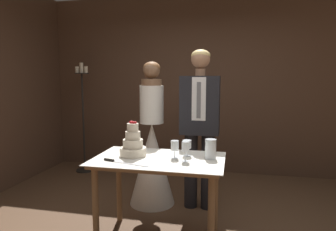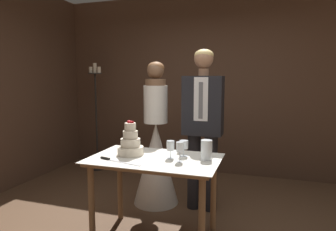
{
  "view_description": "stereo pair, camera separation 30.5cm",
  "coord_description": "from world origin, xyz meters",
  "px_view_note": "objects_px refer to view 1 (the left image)",
  "views": [
    {
      "loc": [
        0.47,
        -2.51,
        1.51
      ],
      "look_at": [
        -0.19,
        0.45,
        1.13
      ],
      "focal_mm": 32.0,
      "sensor_mm": 36.0,
      "label": 1
    },
    {
      "loc": [
        0.76,
        -2.43,
        1.51
      ],
      "look_at": [
        -0.19,
        0.45,
        1.13
      ],
      "focal_mm": 32.0,
      "sensor_mm": 36.0,
      "label": 2
    }
  ],
  "objects_px": {
    "groom": "(200,120)",
    "bride": "(152,153)",
    "tiered_cake": "(133,145)",
    "wine_glass_middle": "(175,146)",
    "cake_table": "(159,170)",
    "wine_glass_near": "(187,145)",
    "wine_glass_far": "(185,148)",
    "candle_stand": "(83,118)",
    "cake_knife": "(117,161)",
    "hurricane_candle": "(211,149)"
  },
  "relations": [
    {
      "from": "wine_glass_near",
      "to": "cake_knife",
      "type": "bearing_deg",
      "value": -148.23
    },
    {
      "from": "wine_glass_far",
      "to": "groom",
      "type": "bearing_deg",
      "value": 87.97
    },
    {
      "from": "wine_glass_near",
      "to": "groom",
      "type": "bearing_deg",
      "value": 85.94
    },
    {
      "from": "hurricane_candle",
      "to": "groom",
      "type": "height_order",
      "value": "groom"
    },
    {
      "from": "hurricane_candle",
      "to": "groom",
      "type": "bearing_deg",
      "value": 104.31
    },
    {
      "from": "wine_glass_middle",
      "to": "candle_stand",
      "type": "bearing_deg",
      "value": 136.59
    },
    {
      "from": "wine_glass_middle",
      "to": "wine_glass_far",
      "type": "height_order",
      "value": "wine_glass_far"
    },
    {
      "from": "wine_glass_near",
      "to": "wine_glass_middle",
      "type": "relative_size",
      "value": 0.92
    },
    {
      "from": "tiered_cake",
      "to": "groom",
      "type": "distance_m",
      "value": 0.93
    },
    {
      "from": "cake_knife",
      "to": "hurricane_candle",
      "type": "height_order",
      "value": "hurricane_candle"
    },
    {
      "from": "cake_table",
      "to": "wine_glass_far",
      "type": "height_order",
      "value": "wine_glass_far"
    },
    {
      "from": "cake_table",
      "to": "wine_glass_near",
      "type": "relative_size",
      "value": 7.89
    },
    {
      "from": "bride",
      "to": "groom",
      "type": "bearing_deg",
      "value": -0.04
    },
    {
      "from": "cake_table",
      "to": "tiered_cake",
      "type": "distance_m",
      "value": 0.34
    },
    {
      "from": "wine_glass_far",
      "to": "candle_stand",
      "type": "height_order",
      "value": "candle_stand"
    },
    {
      "from": "cake_knife",
      "to": "wine_glass_far",
      "type": "relative_size",
      "value": 2.49
    },
    {
      "from": "groom",
      "to": "bride",
      "type": "bearing_deg",
      "value": 179.96
    },
    {
      "from": "cake_table",
      "to": "hurricane_candle",
      "type": "bearing_deg",
      "value": 10.66
    },
    {
      "from": "wine_glass_near",
      "to": "hurricane_candle",
      "type": "xyz_separation_m",
      "value": [
        0.22,
        -0.06,
        -0.02
      ]
    },
    {
      "from": "bride",
      "to": "cake_knife",
      "type": "bearing_deg",
      "value": -92.18
    },
    {
      "from": "wine_glass_middle",
      "to": "candle_stand",
      "type": "relative_size",
      "value": 0.09
    },
    {
      "from": "wine_glass_near",
      "to": "wine_glass_far",
      "type": "height_order",
      "value": "wine_glass_far"
    },
    {
      "from": "cake_table",
      "to": "groom",
      "type": "xyz_separation_m",
      "value": [
        0.28,
        0.79,
        0.36
      ]
    },
    {
      "from": "hurricane_candle",
      "to": "wine_glass_near",
      "type": "bearing_deg",
      "value": 166.08
    },
    {
      "from": "cake_knife",
      "to": "wine_glass_near",
      "type": "xyz_separation_m",
      "value": [
        0.56,
        0.34,
        0.1
      ]
    },
    {
      "from": "tiered_cake",
      "to": "bride",
      "type": "xyz_separation_m",
      "value": [
        -0.02,
        0.75,
        -0.27
      ]
    },
    {
      "from": "cake_knife",
      "to": "wine_glass_far",
      "type": "height_order",
      "value": "wine_glass_far"
    },
    {
      "from": "wine_glass_far",
      "to": "cake_knife",
      "type": "bearing_deg",
      "value": -164.76
    },
    {
      "from": "wine_glass_middle",
      "to": "candle_stand",
      "type": "distance_m",
      "value": 2.53
    },
    {
      "from": "tiered_cake",
      "to": "wine_glass_near",
      "type": "relative_size",
      "value": 2.19
    },
    {
      "from": "cake_table",
      "to": "candle_stand",
      "type": "bearing_deg",
      "value": 133.72
    },
    {
      "from": "cake_table",
      "to": "wine_glass_middle",
      "type": "xyz_separation_m",
      "value": [
        0.14,
        0.03,
        0.22
      ]
    },
    {
      "from": "wine_glass_middle",
      "to": "bride",
      "type": "relative_size",
      "value": 0.1
    },
    {
      "from": "wine_glass_far",
      "to": "hurricane_candle",
      "type": "bearing_deg",
      "value": 32.57
    },
    {
      "from": "wine_glass_middle",
      "to": "groom",
      "type": "xyz_separation_m",
      "value": [
        0.14,
        0.75,
        0.14
      ]
    },
    {
      "from": "cake_knife",
      "to": "tiered_cake",
      "type": "bearing_deg",
      "value": 89.21
    },
    {
      "from": "wine_glass_near",
      "to": "groom",
      "type": "relative_size",
      "value": 0.08
    },
    {
      "from": "candle_stand",
      "to": "wine_glass_far",
      "type": "bearing_deg",
      "value": -43.04
    },
    {
      "from": "candle_stand",
      "to": "wine_glass_near",
      "type": "bearing_deg",
      "value": -40.16
    },
    {
      "from": "cake_table",
      "to": "wine_glass_far",
      "type": "bearing_deg",
      "value": -10.36
    },
    {
      "from": "tiered_cake",
      "to": "bride",
      "type": "bearing_deg",
      "value": 91.88
    },
    {
      "from": "tiered_cake",
      "to": "candle_stand",
      "type": "distance_m",
      "value": 2.25
    },
    {
      "from": "hurricane_candle",
      "to": "bride",
      "type": "xyz_separation_m",
      "value": [
        -0.74,
        0.7,
        -0.25
      ]
    },
    {
      "from": "tiered_cake",
      "to": "wine_glass_middle",
      "type": "relative_size",
      "value": 2.02
    },
    {
      "from": "cake_table",
      "to": "groom",
      "type": "bearing_deg",
      "value": 70.26
    },
    {
      "from": "wine_glass_near",
      "to": "wine_glass_middle",
      "type": "xyz_separation_m",
      "value": [
        -0.09,
        -0.11,
        0.0
      ]
    },
    {
      "from": "wine_glass_far",
      "to": "groom",
      "type": "xyz_separation_m",
      "value": [
        0.03,
        0.83,
        0.13
      ]
    },
    {
      "from": "cake_table",
      "to": "wine_glass_near",
      "type": "height_order",
      "value": "wine_glass_near"
    },
    {
      "from": "cake_knife",
      "to": "candle_stand",
      "type": "bearing_deg",
      "value": 138.61
    },
    {
      "from": "cake_table",
      "to": "wine_glass_middle",
      "type": "height_order",
      "value": "wine_glass_middle"
    }
  ]
}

